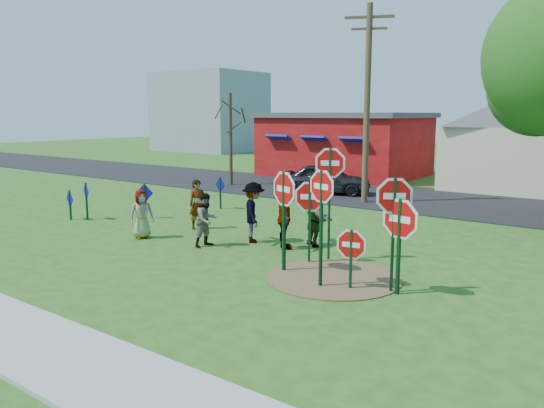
# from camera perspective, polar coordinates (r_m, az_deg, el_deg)

# --- Properties ---
(ground) EXTENTS (120.00, 120.00, 0.00)m
(ground) POSITION_cam_1_polar(r_m,az_deg,el_deg) (16.07, -5.69, -4.20)
(ground) COLOR #275016
(ground) RESTS_ON ground
(road) EXTENTS (120.00, 7.50, 0.04)m
(road) POSITION_cam_1_polar(r_m,az_deg,el_deg) (25.64, 11.68, 0.92)
(road) COLOR black
(road) RESTS_ON ground
(dirt_patch) EXTENTS (3.20, 3.20, 0.03)m
(dirt_patch) POSITION_cam_1_polar(r_m,az_deg,el_deg) (12.74, 6.62, -7.88)
(dirt_patch) COLOR brown
(dirt_patch) RESTS_ON ground
(red_building) EXTENTS (9.40, 7.69, 3.90)m
(red_building) POSITION_cam_1_polar(r_m,az_deg,el_deg) (33.66, 7.87, 6.41)
(red_building) COLOR maroon
(red_building) RESTS_ON ground
(cream_house) EXTENTS (9.40, 9.40, 6.50)m
(cream_house) POSITION_cam_1_polar(r_m,az_deg,el_deg) (30.02, 26.86, 6.91)
(cream_house) COLOR beige
(cream_house) RESTS_ON ground
(distant_building) EXTENTS (10.00, 8.00, 8.00)m
(distant_building) POSITION_cam_1_polar(r_m,az_deg,el_deg) (56.64, -6.70, 9.80)
(distant_building) COLOR #8C939E
(distant_building) RESTS_ON ground
(stop_sign_a) EXTENTS (1.11, 0.38, 2.63)m
(stop_sign_a) POSITION_cam_1_polar(r_m,az_deg,el_deg) (12.83, 1.30, 0.60)
(stop_sign_a) COLOR #0E361A
(stop_sign_a) RESTS_ON ground
(stop_sign_b) EXTENTS (1.00, 0.45, 3.13)m
(stop_sign_b) POSITION_cam_1_polar(r_m,az_deg,el_deg) (13.83, 6.25, 3.15)
(stop_sign_b) COLOR #0E361A
(stop_sign_b) RESTS_ON ground
(stop_sign_c) EXTENTS (0.97, 0.28, 2.78)m
(stop_sign_c) POSITION_cam_1_polar(r_m,az_deg,el_deg) (11.66, 5.35, 0.35)
(stop_sign_c) COLOR #0E361A
(stop_sign_c) RESTS_ON ground
(stop_sign_d) EXTENTS (0.90, 0.62, 2.66)m
(stop_sign_d) POSITION_cam_1_polar(r_m,az_deg,el_deg) (11.55, 13.00, -0.20)
(stop_sign_d) COLOR #0E361A
(stop_sign_d) RESTS_ON ground
(stop_sign_e) EXTENTS (0.91, 0.17, 1.48)m
(stop_sign_e) POSITION_cam_1_polar(r_m,az_deg,el_deg) (11.79, 8.52, -4.69)
(stop_sign_e) COLOR #0E361A
(stop_sign_e) RESTS_ON ground
(stop_sign_f) EXTENTS (1.17, 0.23, 2.25)m
(stop_sign_f) POSITION_cam_1_polar(r_m,az_deg,el_deg) (11.53, 13.58, -2.16)
(stop_sign_f) COLOR #0E361A
(stop_sign_f) RESTS_ON ground
(stop_sign_g) EXTENTS (1.00, 0.45, 2.29)m
(stop_sign_g) POSITION_cam_1_polar(r_m,az_deg,el_deg) (13.63, 4.08, 0.02)
(stop_sign_g) COLOR #0E361A
(stop_sign_g) RESTS_ON ground
(blue_diamond_a) EXTENTS (0.65, 0.18, 1.11)m
(blue_diamond_a) POSITION_cam_1_polar(r_m,az_deg,el_deg) (20.69, -20.91, 0.23)
(blue_diamond_a) COLOR #0E361A
(blue_diamond_a) RESTS_ON ground
(blue_diamond_b) EXTENTS (0.63, 0.25, 1.38)m
(blue_diamond_b) POSITION_cam_1_polar(r_m,az_deg,el_deg) (20.52, -19.35, 0.77)
(blue_diamond_b) COLOR #0E361A
(blue_diamond_b) RESTS_ON ground
(blue_diamond_c) EXTENTS (0.66, 0.27, 1.30)m
(blue_diamond_c) POSITION_cam_1_polar(r_m,az_deg,el_deg) (20.15, -13.52, 0.74)
(blue_diamond_c) COLOR #0E361A
(blue_diamond_c) RESTS_ON ground
(blue_diamond_d) EXTENTS (0.63, 0.16, 1.31)m
(blue_diamond_d) POSITION_cam_1_polar(r_m,az_deg,el_deg) (21.65, -5.58, 1.61)
(blue_diamond_d) COLOR #0E361A
(blue_diamond_d) RESTS_ON ground
(person_a) EXTENTS (0.76, 0.88, 1.53)m
(person_a) POSITION_cam_1_polar(r_m,az_deg,el_deg) (16.97, -13.85, -1.05)
(person_a) COLOR #47588D
(person_a) RESTS_ON ground
(person_b) EXTENTS (0.64, 0.73, 1.67)m
(person_b) POSITION_cam_1_polar(r_m,az_deg,el_deg) (17.97, -7.99, -0.04)
(person_b) COLOR #25665A
(person_b) RESTS_ON ground
(person_c) EXTENTS (0.70, 0.84, 1.58)m
(person_c) POSITION_cam_1_polar(r_m,az_deg,el_deg) (15.58, -7.05, -1.70)
(person_c) COLOR brown
(person_c) RESTS_ON ground
(person_d) EXTENTS (1.28, 1.34, 1.83)m
(person_d) POSITION_cam_1_polar(r_m,az_deg,el_deg) (15.92, -2.00, -0.92)
(person_d) COLOR #2E2E32
(person_d) RESTS_ON ground
(person_e) EXTENTS (1.03, 1.07, 1.79)m
(person_e) POSITION_cam_1_polar(r_m,az_deg,el_deg) (15.14, 1.34, -1.54)
(person_e) COLOR #563562
(person_e) RESTS_ON ground
(person_f) EXTENTS (1.54, 1.30, 1.66)m
(person_f) POSITION_cam_1_polar(r_m,az_deg,el_deg) (15.58, 4.62, -1.49)
(person_f) COLOR #194B29
(person_f) RESTS_ON ground
(suv) EXTENTS (4.51, 2.94, 1.43)m
(suv) POSITION_cam_1_polar(r_m,az_deg,el_deg) (25.69, 5.90, 2.74)
(suv) COLOR #303035
(suv) RESTS_ON road
(utility_pole) EXTENTS (1.90, 0.94, 8.32)m
(utility_pole) POSITION_cam_1_polar(r_m,az_deg,el_deg) (23.12, 10.20, 10.88)
(utility_pole) COLOR #4C3823
(utility_pole) RESTS_ON ground
(bare_tree_west) EXTENTS (1.80, 1.80, 4.92)m
(bare_tree_west) POSITION_cam_1_polar(r_m,az_deg,el_deg) (28.58, -4.49, 8.35)
(bare_tree_west) COLOR #382819
(bare_tree_west) RESTS_ON ground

